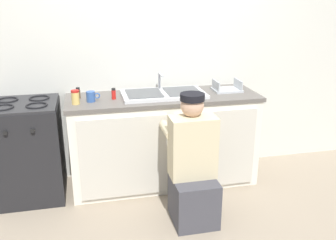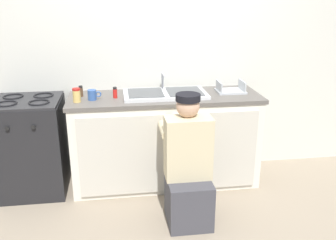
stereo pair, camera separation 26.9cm
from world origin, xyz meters
The scene contains 12 objects.
ground_plane centered at (0.00, 0.00, 0.00)m, with size 12.00×12.00×0.00m, color gray.
back_wall centered at (0.00, 0.65, 1.25)m, with size 6.00×0.10×2.50m, color silver.
counter_cabinet centered at (0.00, 0.29, 0.44)m, with size 1.82×0.62×0.88m.
countertop centered at (0.00, 0.30, 0.90)m, with size 1.86×0.62×0.04m, color #5B5651.
sink_double_basin centered at (0.00, 0.30, 0.94)m, with size 0.80×0.44×0.19m.
stove_range centered at (-1.30, 0.30, 0.47)m, with size 0.62×0.62×0.94m.
plumber_person centered at (0.10, -0.42, 0.46)m, with size 0.42×0.61×1.10m.
dish_rack_tray centered at (0.66, 0.33, 0.94)m, with size 0.28×0.22×0.11m.
spice_bottle_pepper centered at (-0.80, 0.38, 0.97)m, with size 0.04×0.04×0.11m.
spice_bottle_red centered at (-0.48, 0.28, 0.97)m, with size 0.04×0.04×0.11m.
condiment_jar centered at (-0.82, 0.19, 0.98)m, with size 0.07×0.07×0.13m.
coffee_mug centered at (-0.69, 0.24, 0.97)m, with size 0.13×0.08×0.10m.
Camera 1 is at (-0.73, -3.12, 1.87)m, focal length 40.00 mm.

